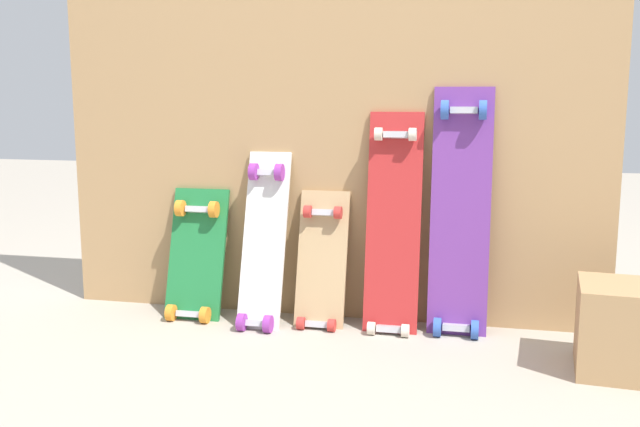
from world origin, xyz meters
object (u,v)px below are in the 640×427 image
(skateboard_white, at_px, (263,247))
(skateboard_purple, at_px, (460,220))
(skateboard_red, at_px, (393,232))
(wooden_crate, at_px, (625,329))
(skateboard_green, at_px, (196,261))
(skateboard_natural, at_px, (321,268))

(skateboard_white, relative_size, skateboard_purple, 0.75)
(skateboard_red, xyz_separation_m, wooden_crate, (0.80, -0.29, -0.24))
(skateboard_white, distance_m, skateboard_red, 0.52)
(skateboard_green, xyz_separation_m, skateboard_natural, (0.53, 0.01, -0.00))
(skateboard_white, height_order, skateboard_natural, skateboard_white)
(skateboard_natural, height_order, wooden_crate, skateboard_natural)
(skateboard_green, height_order, skateboard_natural, skateboard_natural)
(skateboard_purple, bearing_deg, skateboard_green, -178.29)
(skateboard_white, distance_m, skateboard_purple, 0.77)
(skateboard_green, distance_m, skateboard_red, 0.82)
(skateboard_red, relative_size, wooden_crate, 3.07)
(skateboard_natural, height_order, skateboard_red, skateboard_red)
(skateboard_natural, xyz_separation_m, skateboard_purple, (0.53, 0.02, 0.21))
(skateboard_red, distance_m, skateboard_purple, 0.26)
(skateboard_green, height_order, skateboard_red, skateboard_red)
(skateboard_green, bearing_deg, skateboard_natural, 0.92)
(skateboard_white, xyz_separation_m, skateboard_red, (0.51, 0.04, 0.08))
(skateboard_white, xyz_separation_m, skateboard_natural, (0.23, 0.04, -0.08))
(wooden_crate, bearing_deg, skateboard_white, 169.35)
(skateboard_purple, bearing_deg, skateboard_white, -175.49)
(skateboard_natural, distance_m, wooden_crate, 1.12)
(skateboard_natural, relative_size, wooden_crate, 2.02)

